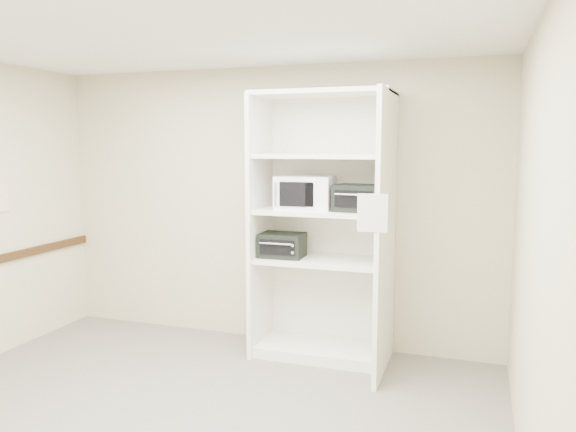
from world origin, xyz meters
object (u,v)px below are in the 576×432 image
(shelving_unit, at_px, (327,236))
(toaster_oven_lower, at_px, (282,245))
(microwave, at_px, (305,193))
(toaster_oven_upper, at_px, (359,198))

(shelving_unit, distance_m, toaster_oven_lower, 0.43)
(microwave, bearing_deg, toaster_oven_upper, -5.82)
(shelving_unit, bearing_deg, toaster_oven_lower, -172.93)
(shelving_unit, distance_m, toaster_oven_upper, 0.47)
(toaster_oven_upper, height_order, toaster_oven_lower, toaster_oven_upper)
(shelving_unit, height_order, toaster_oven_lower, shelving_unit)
(microwave, distance_m, toaster_oven_upper, 0.50)
(shelving_unit, xyz_separation_m, microwave, (-0.20, -0.02, 0.39))
(shelving_unit, xyz_separation_m, toaster_oven_upper, (0.30, -0.05, 0.36))
(shelving_unit, distance_m, microwave, 0.44)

